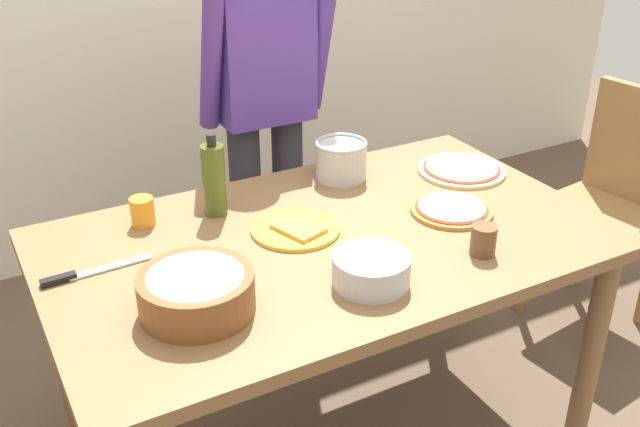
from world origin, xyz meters
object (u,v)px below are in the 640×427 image
object	(u,v)px
person_cook	(264,95)
pizza_cooked_on_tray	(452,209)
olive_oil_bottle	(214,179)
dining_table	(328,263)
pizza_raw_on_board	(461,170)
steel_pot	(341,159)
cup_small_brown	(483,240)
popcorn_bowl	(196,289)
cup_orange	(142,211)
mixing_bowl_steel	(371,270)
chef_knife	(83,274)
plate_with_slice	(296,229)
chair_wooden_right	(611,195)

from	to	relation	value
person_cook	pizza_cooked_on_tray	distance (m)	0.86
pizza_cooked_on_tray	olive_oil_bottle	bearing A→B (deg)	151.88
dining_table	person_cook	distance (m)	0.82
dining_table	pizza_raw_on_board	distance (m)	0.65
olive_oil_bottle	steel_pot	size ratio (longest dim) A/B	1.48
pizza_raw_on_board	cup_small_brown	world-z (taller)	cup_small_brown
pizza_cooked_on_tray	popcorn_bowl	bearing A→B (deg)	-171.77
cup_orange	cup_small_brown	distance (m)	0.98
pizza_cooked_on_tray	popcorn_bowl	size ratio (longest dim) A/B	0.90
popcorn_bowl	steel_pot	xyz separation A→B (m)	(0.69, 0.51, 0.00)
dining_table	mixing_bowl_steel	distance (m)	0.30
steel_pot	cup_small_brown	size ratio (longest dim) A/B	2.04
pizza_raw_on_board	steel_pot	size ratio (longest dim) A/B	1.71
pizza_raw_on_board	cup_orange	bearing A→B (deg)	172.00
pizza_raw_on_board	olive_oil_bottle	xyz separation A→B (m)	(-0.85, 0.11, 0.10)
steel_pot	cup_small_brown	world-z (taller)	steel_pot
cup_orange	pizza_cooked_on_tray	bearing A→B (deg)	-23.84
popcorn_bowl	chef_knife	distance (m)	0.36
popcorn_bowl	cup_orange	xyz separation A→B (m)	(0.02, 0.50, -0.02)
plate_with_slice	chef_knife	world-z (taller)	plate_with_slice
steel_pot	dining_table	bearing A→B (deg)	-125.22
olive_oil_bottle	cup_orange	bearing A→B (deg)	170.38
steel_pot	cup_small_brown	xyz separation A→B (m)	(0.08, -0.62, -0.02)
cup_orange	chef_knife	size ratio (longest dim) A/B	0.29
pizza_raw_on_board	popcorn_bowl	world-z (taller)	popcorn_bowl
person_cook	plate_with_slice	distance (m)	0.74
person_cook	pizza_raw_on_board	size ratio (longest dim) A/B	5.47
pizza_raw_on_board	dining_table	bearing A→B (deg)	-164.16
mixing_bowl_steel	steel_pot	size ratio (longest dim) A/B	1.15
chair_wooden_right	pizza_cooked_on_tray	xyz separation A→B (m)	(-0.92, -0.15, 0.23)
chair_wooden_right	cup_orange	world-z (taller)	chair_wooden_right
chair_wooden_right	chef_knife	xyz separation A→B (m)	(-1.99, 0.01, 0.23)
dining_table	popcorn_bowl	distance (m)	0.51
dining_table	cup_orange	distance (m)	0.57
cup_small_brown	pizza_cooked_on_tray	bearing A→B (deg)	71.06
dining_table	olive_oil_bottle	distance (m)	0.42
pizza_cooked_on_tray	pizza_raw_on_board	bearing A→B (deg)	46.05
plate_with_slice	cup_small_brown	world-z (taller)	cup_small_brown
olive_oil_bottle	pizza_raw_on_board	bearing A→B (deg)	-7.59
dining_table	plate_with_slice	size ratio (longest dim) A/B	6.15
person_cook	cup_orange	size ratio (longest dim) A/B	19.06
chef_knife	cup_orange	bearing A→B (deg)	42.80
pizza_cooked_on_tray	steel_pot	size ratio (longest dim) A/B	1.45
cup_orange	pizza_raw_on_board	bearing A→B (deg)	-8.00
chair_wooden_right	pizza_raw_on_board	bearing A→B (deg)	174.22
cup_small_brown	steel_pot	bearing A→B (deg)	97.73
pizza_cooked_on_tray	cup_small_brown	size ratio (longest dim) A/B	2.96
steel_pot	chair_wooden_right	bearing A→B (deg)	-11.93
olive_oil_bottle	chef_knife	bearing A→B (deg)	-158.78
pizza_raw_on_board	popcorn_bowl	xyz separation A→B (m)	(-1.08, -0.35, 0.05)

